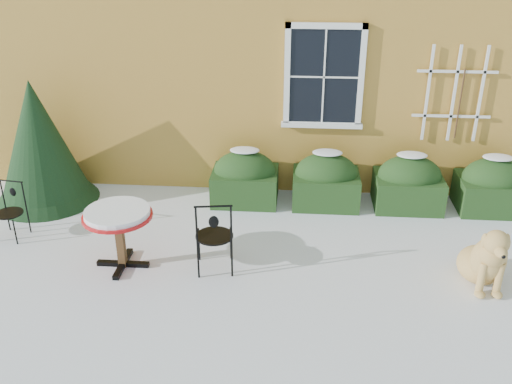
# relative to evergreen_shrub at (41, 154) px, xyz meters

# --- Properties ---
(ground) EXTENTS (80.00, 80.00, 0.00)m
(ground) POSITION_rel_evergreen_shrub_xyz_m (3.54, -2.34, -0.80)
(ground) COLOR white
(ground) RESTS_ON ground
(hedge_row) EXTENTS (4.95, 0.80, 0.91)m
(hedge_row) POSITION_rel_evergreen_shrub_xyz_m (5.19, 0.21, -0.40)
(hedge_row) COLOR #183313
(hedge_row) RESTS_ON ground
(evergreen_shrub) EXTENTS (1.65, 1.65, 2.00)m
(evergreen_shrub) POSITION_rel_evergreen_shrub_xyz_m (0.00, 0.00, 0.00)
(evergreen_shrub) COLOR black
(evergreen_shrub) RESTS_ON ground
(bistro_table) EXTENTS (0.90, 0.90, 0.83)m
(bistro_table) POSITION_rel_evergreen_shrub_xyz_m (1.81, -1.87, -0.11)
(bistro_table) COLOR black
(bistro_table) RESTS_ON ground
(patio_chair_near) EXTENTS (0.52, 0.52, 1.03)m
(patio_chair_near) POSITION_rel_evergreen_shrub_xyz_m (3.05, -1.86, -0.29)
(patio_chair_near) COLOR black
(patio_chair_near) RESTS_ON ground
(patio_chair_far) EXTENTS (0.41, 0.41, 0.82)m
(patio_chair_far) POSITION_rel_evergreen_shrub_xyz_m (0.00, -1.21, -0.39)
(patio_chair_far) COLOR black
(patio_chair_far) RESTS_ON ground
(dog) EXTENTS (0.61, 1.01, 0.90)m
(dog) POSITION_rel_evergreen_shrub_xyz_m (6.44, -1.95, -0.44)
(dog) COLOR #DBAF62
(dog) RESTS_ON ground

